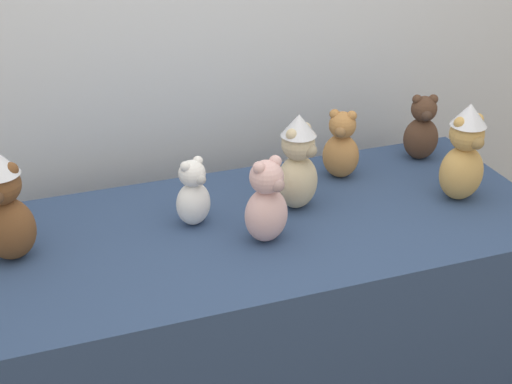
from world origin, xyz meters
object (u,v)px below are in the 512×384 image
at_px(teddy_bear_chestnut, 4,207).
at_px(teddy_bear_cocoa, 422,129).
at_px(display_table, 256,311).
at_px(teddy_bear_honey, 464,153).
at_px(teddy_bear_blush, 267,203).
at_px(teddy_bear_snow, 193,194).
at_px(teddy_bear_caramel, 341,146).
at_px(teddy_bear_sand, 298,163).

relative_size(teddy_bear_chestnut, teddy_bear_cocoa, 1.38).
relative_size(display_table, teddy_bear_chestnut, 5.46).
bearing_deg(teddy_bear_cocoa, teddy_bear_honey, -80.06).
relative_size(teddy_bear_honey, teddy_bear_cocoa, 1.34).
relative_size(teddy_bear_blush, teddy_bear_cocoa, 1.08).
height_order(teddy_bear_snow, teddy_bear_caramel, teddy_bear_caramel).
distance_m(display_table, teddy_bear_chestnut, 0.92).
height_order(teddy_bear_sand, teddy_bear_blush, teddy_bear_sand).
height_order(teddy_bear_sand, teddy_bear_caramel, teddy_bear_sand).
xyz_separation_m(teddy_bear_chestnut, teddy_bear_sand, (0.93, 0.01, -0.01)).
xyz_separation_m(teddy_bear_snow, teddy_bear_honey, (0.91, -0.13, 0.06)).
bearing_deg(teddy_bear_chestnut, teddy_bear_snow, 19.91).
height_order(teddy_bear_chestnut, teddy_bear_caramel, teddy_bear_chestnut).
xyz_separation_m(teddy_bear_caramel, teddy_bear_honey, (0.32, -0.29, 0.05)).
bearing_deg(teddy_bear_honey, teddy_bear_cocoa, 75.26).
height_order(teddy_bear_chestnut, teddy_bear_honey, teddy_bear_chestnut).
xyz_separation_m(display_table, teddy_bear_caramel, (0.41, 0.23, 0.47)).
distance_m(teddy_bear_snow, teddy_bear_cocoa, 0.97).
height_order(teddy_bear_sand, teddy_bear_snow, teddy_bear_sand).
bearing_deg(teddy_bear_snow, teddy_bear_chestnut, 152.97).
xyz_separation_m(teddy_bear_honey, teddy_bear_cocoa, (0.04, 0.33, -0.05)).
bearing_deg(teddy_bear_snow, teddy_bear_sand, -29.27).
bearing_deg(teddy_bear_snow, teddy_bear_honey, -36.98).
xyz_separation_m(teddy_bear_sand, teddy_bear_honey, (0.55, -0.13, 0.01)).
xyz_separation_m(teddy_bear_blush, teddy_bear_cocoa, (0.76, 0.37, -0.01)).
height_order(teddy_bear_snow, teddy_bear_honey, teddy_bear_honey).
xyz_separation_m(teddy_bear_chestnut, teddy_bear_blush, (0.76, -0.16, -0.04)).
height_order(display_table, teddy_bear_cocoa, teddy_bear_cocoa).
bearing_deg(teddy_bear_caramel, teddy_bear_sand, -112.28).
distance_m(display_table, teddy_bear_caramel, 0.66).
xyz_separation_m(teddy_bear_caramel, teddy_bear_blush, (-0.40, -0.33, 0.01)).
relative_size(teddy_bear_snow, teddy_bear_honey, 0.66).
bearing_deg(teddy_bear_sand, teddy_bear_blush, -166.65).
height_order(display_table, teddy_bear_honey, teddy_bear_honey).
xyz_separation_m(teddy_bear_snow, teddy_bear_cocoa, (0.95, 0.20, 0.01)).
distance_m(teddy_bear_sand, teddy_bear_snow, 0.36).
height_order(teddy_bear_blush, teddy_bear_cocoa, teddy_bear_blush).
bearing_deg(teddy_bear_sand, teddy_bear_honey, -44.59).
distance_m(teddy_bear_chestnut, teddy_bear_snow, 0.57).
height_order(display_table, teddy_bear_sand, teddy_bear_sand).
relative_size(teddy_bear_chestnut, teddy_bear_caramel, 1.38).
bearing_deg(teddy_bear_caramel, teddy_bear_snow, -131.72).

